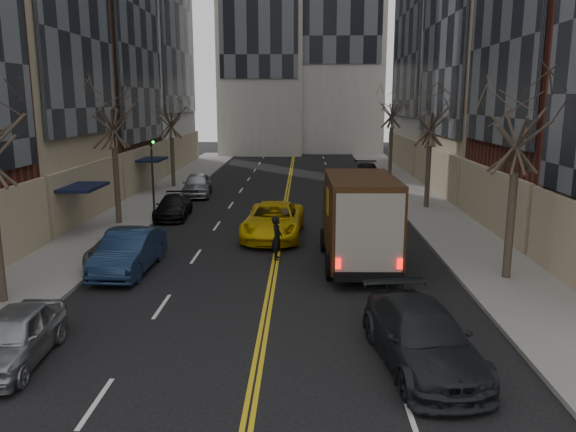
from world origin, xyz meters
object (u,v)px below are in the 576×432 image
at_px(observer_sedan, 422,337).
at_px(taxi, 273,221).
at_px(pedestrian, 277,238).
at_px(ups_truck, 359,221).

distance_m(observer_sedan, taxi, 14.24).
relative_size(taxi, pedestrian, 3.24).
bearing_deg(observer_sedan, pedestrian, 105.60).
bearing_deg(ups_truck, pedestrian, 164.63).
xyz_separation_m(observer_sedan, pedestrian, (-4.15, 9.63, 0.16)).
height_order(taxi, pedestrian, pedestrian).
xyz_separation_m(ups_truck, pedestrian, (-3.36, 0.86, -0.97)).
relative_size(ups_truck, taxi, 1.15).
relative_size(observer_sedan, pedestrian, 2.99).
bearing_deg(taxi, observer_sedan, -68.70).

